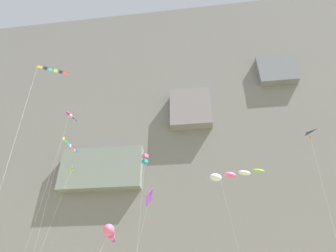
{
  "coord_description": "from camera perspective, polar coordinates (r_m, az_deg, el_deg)",
  "views": [
    {
      "loc": [
        1.22,
        -4.52,
        1.62
      ],
      "look_at": [
        -2.08,
        22.37,
        19.27
      ],
      "focal_mm": 30.34,
      "sensor_mm": 36.0,
      "label": 1
    }
  ],
  "objects": [
    {
      "name": "cliff_face",
      "position": [
        74.02,
        5.09,
        -2.54
      ],
      "size": [
        180.0,
        24.82,
        78.16
      ],
      "color": "slate",
      "rests_on": "ground"
    },
    {
      "name": "kite_delta_front_field",
      "position": [
        37.75,
        26.4,
        -2.43
      ],
      "size": [
        2.56,
        3.56,
        19.42
      ],
      "color": "navy",
      "rests_on": "ground"
    },
    {
      "name": "kite_diamond_mid_left",
      "position": [
        35.77,
        -3.82,
        -14.5
      ],
      "size": [
        2.82,
        2.54,
        14.44
      ],
      "color": "purple",
      "rests_on": "ground"
    },
    {
      "name": "kite_windsock_low_right",
      "position": [
        39.46,
        12.14,
        -9.66
      ],
      "size": [
        7.6,
        2.91,
        17.81
      ],
      "color": "white",
      "rests_on": "ground"
    },
    {
      "name": "kite_box_low_center",
      "position": [
        40.65,
        -4.66,
        -6.7
      ],
      "size": [
        1.12,
        6.03,
        20.37
      ],
      "color": "pink",
      "rests_on": "ground"
    },
    {
      "name": "kite_windsock_near_cliff",
      "position": [
        54.26,
        -19.01,
        1.92
      ],
      "size": [
        1.59,
        5.93,
        31.83
      ],
      "color": "#CC3399",
      "rests_on": "ground"
    },
    {
      "name": "kite_banner_high_center",
      "position": [
        45.28,
        -19.54,
        -4.94
      ],
      "size": [
        2.3,
        4.97,
        23.04
      ],
      "color": "black",
      "rests_on": "ground"
    },
    {
      "name": "kite_windsock_far_left",
      "position": [
        29.43,
        -11.54,
        -20.37
      ],
      "size": [
        2.34,
        8.9,
        8.27
      ],
      "color": "pink",
      "rests_on": "ground"
    },
    {
      "name": "kite_diamond_mid_center",
      "position": [
        51.13,
        -19.16,
        -9.25
      ],
      "size": [
        0.93,
        6.22,
        22.64
      ],
      "color": "#8CCC33",
      "rests_on": "ground"
    },
    {
      "name": "kite_banner_high_left",
      "position": [
        30.17,
        -23.12,
        7.87
      ],
      "size": [
        3.25,
        4.61,
        22.5
      ],
      "color": "black",
      "rests_on": "ground"
    }
  ]
}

